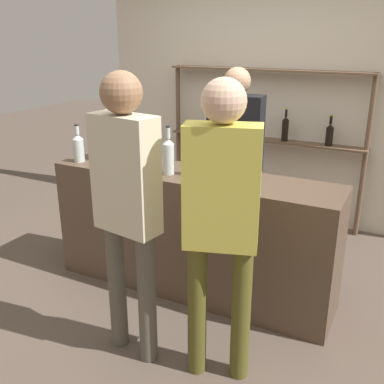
{
  "coord_description": "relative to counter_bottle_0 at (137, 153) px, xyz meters",
  "views": [
    {
      "loc": [
        1.47,
        -2.86,
        1.98
      ],
      "look_at": [
        0.0,
        0.0,
        0.83
      ],
      "focal_mm": 42.0,
      "sensor_mm": 36.0,
      "label": 1
    }
  ],
  "objects": [
    {
      "name": "counter_bottle_5",
      "position": [
        -0.16,
        0.18,
        0.01
      ],
      "size": [
        0.08,
        0.08,
        0.34
      ],
      "color": "#0F1956",
      "rests_on": "bar_counter"
    },
    {
      "name": "cork_jar",
      "position": [
        0.86,
        0.13,
        -0.05
      ],
      "size": [
        0.11,
        0.11,
        0.16
      ],
      "color": "silver",
      "rests_on": "bar_counter"
    },
    {
      "name": "customer_center",
      "position": [
        0.44,
        -0.77,
        -0.03
      ],
      "size": [
        0.42,
        0.24,
        1.79
      ],
      "rotation": [
        0.0,
        0.0,
        1.41
      ],
      "color": "#575347",
      "rests_on": "ground_plane"
    },
    {
      "name": "wine_glass",
      "position": [
        0.41,
        0.21,
        -0.03
      ],
      "size": [
        0.07,
        0.07,
        0.14
      ],
      "color": "silver",
      "rests_on": "bar_counter"
    },
    {
      "name": "counter_bottle_4",
      "position": [
        0.45,
        0.06,
        0.01
      ],
      "size": [
        0.07,
        0.07,
        0.36
      ],
      "color": "silver",
      "rests_on": "bar_counter"
    },
    {
      "name": "server_behind_counter",
      "position": [
        0.5,
        0.76,
        -0.1
      ],
      "size": [
        0.48,
        0.24,
        1.71
      ],
      "rotation": [
        0.0,
        0.0,
        -1.49
      ],
      "color": "black",
      "rests_on": "ground_plane"
    },
    {
      "name": "back_wall",
      "position": [
        0.43,
        1.94,
        0.29
      ],
      "size": [
        3.85,
        0.12,
        2.8
      ],
      "primitive_type": "cube",
      "color": "beige",
      "rests_on": "ground_plane"
    },
    {
      "name": "ice_bucket",
      "position": [
        -0.38,
        0.13,
        -0.02
      ],
      "size": [
        0.19,
        0.19,
        0.22
      ],
      "color": "black",
      "rests_on": "bar_counter"
    },
    {
      "name": "counter_bottle_1",
      "position": [
        0.05,
        0.13,
        -0.01
      ],
      "size": [
        0.09,
        0.09,
        0.31
      ],
      "color": "silver",
      "rests_on": "bar_counter"
    },
    {
      "name": "back_shelf",
      "position": [
        0.43,
        1.76,
        -0.02
      ],
      "size": [
        2.13,
        0.18,
        1.63
      ],
      "color": "brown",
      "rests_on": "ground_plane"
    },
    {
      "name": "bar_counter",
      "position": [
        0.43,
        0.09,
        -0.62
      ],
      "size": [
        2.25,
        0.51,
        0.98
      ],
      "primitive_type": "cube",
      "color": "brown",
      "rests_on": "ground_plane"
    },
    {
      "name": "ground_plane",
      "position": [
        0.43,
        0.09,
        -1.11
      ],
      "size": [
        16.0,
        16.0,
        0.0
      ],
      "primitive_type": "plane",
      "color": "brown"
    },
    {
      "name": "customer_right",
      "position": [
        1.02,
        -0.7,
        -0.04
      ],
      "size": [
        0.44,
        0.29,
        1.78
      ],
      "rotation": [
        0.0,
        0.0,
        1.88
      ],
      "color": "brown",
      "rests_on": "ground_plane"
    },
    {
      "name": "counter_bottle_0",
      "position": [
        0.0,
        0.0,
        0.0
      ],
      "size": [
        0.08,
        0.08,
        0.33
      ],
      "color": "#0F1956",
      "rests_on": "bar_counter"
    },
    {
      "name": "counter_bottle_3",
      "position": [
        -0.54,
        -0.04,
        -0.01
      ],
      "size": [
        0.09,
        0.09,
        0.31
      ],
      "color": "silver",
      "rests_on": "bar_counter"
    },
    {
      "name": "counter_bottle_2",
      "position": [
        0.28,
        0.0,
        0.01
      ],
      "size": [
        0.09,
        0.09,
        0.36
      ],
      "color": "silver",
      "rests_on": "bar_counter"
    }
  ]
}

